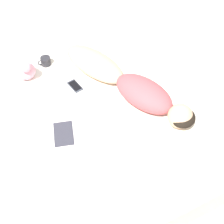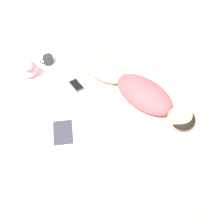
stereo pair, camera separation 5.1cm
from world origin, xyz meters
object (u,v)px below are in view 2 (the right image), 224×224
Objects in this scene: person at (129,84)px; open_magazine at (77,131)px; coffee_mug at (48,60)px; cell_phone at (76,85)px.

person is 0.59m from open_magazine.
coffee_mug is at bearing -75.56° from open_magazine.
cell_phone is at bearing -92.87° from open_magazine.
open_magazine is (0.54, 0.21, -0.08)m from person.
open_magazine is at bearing 87.85° from coffee_mug.
coffee_mug is 0.40m from cell_phone.
open_magazine is 4.30× the size of coffee_mug.
person is 0.81m from coffee_mug.
coffee_mug is (-0.03, -0.84, 0.04)m from open_magazine.
coffee_mug reaches higher than cell_phone.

